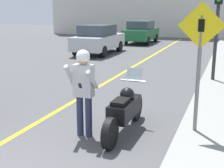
{
  "coord_description": "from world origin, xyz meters",
  "views": [
    {
      "loc": [
        3.5,
        -3.28,
        2.62
      ],
      "look_at": [
        1.14,
        2.92,
        1.0
      ],
      "focal_mm": 50.0,
      "sensor_mm": 36.0,
      "label": 1
    }
  ],
  "objects_px": {
    "person_biker": "(83,84)",
    "motorcycle": "(125,110)",
    "parked_car_silver": "(98,39)",
    "traffic_light": "(218,12)",
    "crossing_sign": "(199,56)",
    "parked_car_green": "(141,32)"
  },
  "relations": [
    {
      "from": "person_biker",
      "to": "parked_car_silver",
      "type": "height_order",
      "value": "person_biker"
    },
    {
      "from": "parked_car_silver",
      "to": "person_biker",
      "type": "bearing_deg",
      "value": -68.11
    },
    {
      "from": "traffic_light",
      "to": "parked_car_silver",
      "type": "relative_size",
      "value": 0.8
    },
    {
      "from": "motorcycle",
      "to": "traffic_light",
      "type": "distance_m",
      "value": 5.96
    },
    {
      "from": "parked_car_silver",
      "to": "crossing_sign",
      "type": "bearing_deg",
      "value": -57.4
    },
    {
      "from": "motorcycle",
      "to": "traffic_light",
      "type": "height_order",
      "value": "traffic_light"
    },
    {
      "from": "motorcycle",
      "to": "parked_car_green",
      "type": "relative_size",
      "value": 0.56
    },
    {
      "from": "traffic_light",
      "to": "parked_car_silver",
      "type": "height_order",
      "value": "traffic_light"
    },
    {
      "from": "person_biker",
      "to": "motorcycle",
      "type": "bearing_deg",
      "value": 33.49
    },
    {
      "from": "parked_car_silver",
      "to": "parked_car_green",
      "type": "xyz_separation_m",
      "value": [
        0.81,
        6.31,
        0.0
      ]
    },
    {
      "from": "crossing_sign",
      "to": "traffic_light",
      "type": "height_order",
      "value": "traffic_light"
    },
    {
      "from": "traffic_light",
      "to": "crossing_sign",
      "type": "bearing_deg",
      "value": -90.62
    },
    {
      "from": "motorcycle",
      "to": "traffic_light",
      "type": "relative_size",
      "value": 0.7
    },
    {
      "from": "motorcycle",
      "to": "parked_car_silver",
      "type": "xyz_separation_m",
      "value": [
        -5.25,
        10.78,
        0.35
      ]
    },
    {
      "from": "crossing_sign",
      "to": "parked_car_silver",
      "type": "bearing_deg",
      "value": 122.6
    },
    {
      "from": "person_biker",
      "to": "crossing_sign",
      "type": "distance_m",
      "value": 2.38
    },
    {
      "from": "crossing_sign",
      "to": "parked_car_green",
      "type": "distance_m",
      "value": 17.8
    },
    {
      "from": "motorcycle",
      "to": "person_biker",
      "type": "height_order",
      "value": "person_biker"
    },
    {
      "from": "person_biker",
      "to": "crossing_sign",
      "type": "height_order",
      "value": "crossing_sign"
    },
    {
      "from": "motorcycle",
      "to": "parked_car_green",
      "type": "distance_m",
      "value": 17.66
    },
    {
      "from": "motorcycle",
      "to": "crossing_sign",
      "type": "height_order",
      "value": "crossing_sign"
    },
    {
      "from": "motorcycle",
      "to": "crossing_sign",
      "type": "xyz_separation_m",
      "value": [
        1.44,
        0.32,
        1.2
      ]
    }
  ]
}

